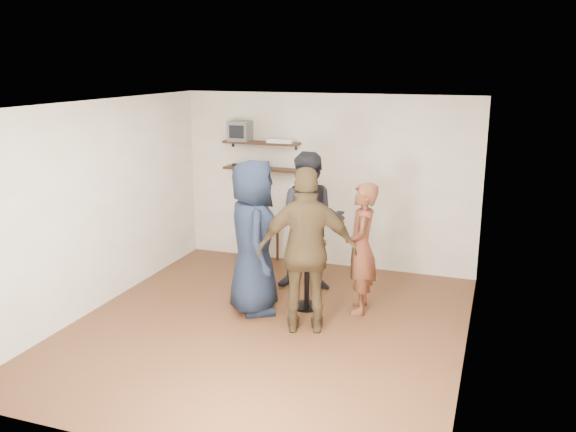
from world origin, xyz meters
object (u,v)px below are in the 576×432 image
(crt_monitor, at_px, (240,131))
(drinks_table, at_px, (307,265))
(person_plaid, at_px, (361,248))
(person_dark, at_px, (311,222))
(side_table, at_px, (259,229))
(person_navy, at_px, (253,237))
(person_brown, at_px, (307,251))
(radio, at_px, (261,164))
(dvd_deck, at_px, (282,141))

(crt_monitor, distance_m, drinks_table, 2.71)
(person_plaid, distance_m, person_dark, 0.98)
(side_table, height_order, person_dark, person_dark)
(person_navy, xyz_separation_m, person_brown, (0.80, -0.32, 0.00))
(side_table, xyz_separation_m, person_plaid, (1.89, -1.33, 0.28))
(radio, distance_m, person_dark, 1.59)
(person_plaid, distance_m, person_brown, 0.90)
(dvd_deck, height_order, radio, dvd_deck)
(person_brown, bearing_deg, side_table, -73.42)
(person_dark, xyz_separation_m, person_brown, (0.36, -1.29, 0.01))
(person_plaid, bearing_deg, dvd_deck, -144.07)
(dvd_deck, xyz_separation_m, person_navy, (0.34, -1.95, -0.94))
(radio, xyz_separation_m, person_plaid, (1.93, -1.51, -0.70))
(crt_monitor, xyz_separation_m, dvd_deck, (0.67, 0.00, -0.12))
(side_table, height_order, drinks_table, drinks_table)
(radio, distance_m, person_navy, 2.14)
(drinks_table, bearing_deg, person_navy, -151.66)
(crt_monitor, height_order, radio, crt_monitor)
(person_plaid, height_order, person_navy, person_navy)
(dvd_deck, relative_size, person_dark, 0.21)
(person_plaid, bearing_deg, drinks_table, -90.00)
(dvd_deck, xyz_separation_m, radio, (-0.34, 0.00, -0.38))
(person_dark, relative_size, person_brown, 0.98)
(drinks_table, xyz_separation_m, person_plaid, (0.66, 0.12, 0.25))
(person_navy, bearing_deg, crt_monitor, -0.97)
(side_table, height_order, person_plaid, person_plaid)
(radio, distance_m, drinks_table, 2.28)
(dvd_deck, relative_size, side_table, 0.62)
(side_table, bearing_deg, person_plaid, -35.10)
(side_table, relative_size, person_navy, 0.33)
(drinks_table, relative_size, person_dark, 0.46)
(crt_monitor, height_order, person_dark, crt_monitor)
(person_navy, bearing_deg, person_brown, -140.20)
(person_plaid, xyz_separation_m, person_dark, (-0.81, 0.53, 0.13))
(side_table, xyz_separation_m, person_navy, (0.64, -1.77, 0.42))
(crt_monitor, relative_size, person_brown, 0.17)
(crt_monitor, relative_size, drinks_table, 0.36)
(person_dark, distance_m, person_navy, 1.07)
(person_navy, bearing_deg, dvd_deck, -18.41)
(crt_monitor, distance_m, side_table, 1.54)
(crt_monitor, height_order, person_brown, crt_monitor)
(crt_monitor, distance_m, person_plaid, 2.97)
(side_table, relative_size, person_plaid, 0.39)
(crt_monitor, relative_size, radio, 1.45)
(drinks_table, distance_m, person_navy, 0.78)
(radio, bearing_deg, person_navy, -70.82)
(crt_monitor, xyz_separation_m, drinks_table, (1.60, -1.63, -1.45))
(crt_monitor, height_order, person_plaid, crt_monitor)
(crt_monitor, bearing_deg, person_dark, -34.09)
(radio, xyz_separation_m, person_brown, (1.48, -2.27, -0.55))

